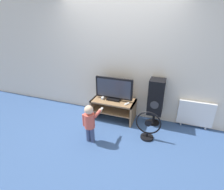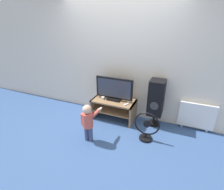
{
  "view_description": "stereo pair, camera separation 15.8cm",
  "coord_description": "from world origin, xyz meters",
  "px_view_note": "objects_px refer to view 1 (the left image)",
  "views": [
    {
      "loc": [
        1.15,
        -2.97,
        2.1
      ],
      "look_at": [
        0.0,
        0.14,
        0.61
      ],
      "focal_mm": 28.0,
      "sensor_mm": 36.0,
      "label": 1
    },
    {
      "loc": [
        1.29,
        -2.91,
        2.1
      ],
      "look_at": [
        0.0,
        0.14,
        0.61
      ],
      "focal_mm": 28.0,
      "sensor_mm": 36.0,
      "label": 2
    }
  ],
  "objects_px": {
    "television": "(114,89)",
    "remote_primary": "(127,104)",
    "child": "(90,121)",
    "speaker_tower": "(156,98)",
    "floor_fan": "(148,127)",
    "radiator": "(195,113)",
    "game_console": "(103,97)"
  },
  "relations": [
    {
      "from": "child",
      "to": "floor_fan",
      "type": "height_order",
      "value": "child"
    },
    {
      "from": "child",
      "to": "speaker_tower",
      "type": "xyz_separation_m",
      "value": [
        1.0,
        1.0,
        0.18
      ]
    },
    {
      "from": "speaker_tower",
      "to": "floor_fan",
      "type": "relative_size",
      "value": 1.74
    },
    {
      "from": "remote_primary",
      "to": "child",
      "type": "height_order",
      "value": "child"
    },
    {
      "from": "television",
      "to": "speaker_tower",
      "type": "relative_size",
      "value": 0.82
    },
    {
      "from": "game_console",
      "to": "child",
      "type": "xyz_separation_m",
      "value": [
        0.12,
        -0.89,
        -0.05
      ]
    },
    {
      "from": "child",
      "to": "radiator",
      "type": "bearing_deg",
      "value": 32.39
    },
    {
      "from": "remote_primary",
      "to": "speaker_tower",
      "type": "height_order",
      "value": "speaker_tower"
    },
    {
      "from": "speaker_tower",
      "to": "radiator",
      "type": "height_order",
      "value": "speaker_tower"
    },
    {
      "from": "child",
      "to": "remote_primary",
      "type": "bearing_deg",
      "value": 60.53
    },
    {
      "from": "floor_fan",
      "to": "radiator",
      "type": "bearing_deg",
      "value": 40.23
    },
    {
      "from": "game_console",
      "to": "radiator",
      "type": "height_order",
      "value": "radiator"
    },
    {
      "from": "child",
      "to": "speaker_tower",
      "type": "distance_m",
      "value": 1.42
    },
    {
      "from": "child",
      "to": "radiator",
      "type": "distance_m",
      "value": 2.13
    },
    {
      "from": "game_console",
      "to": "floor_fan",
      "type": "xyz_separation_m",
      "value": [
        1.08,
        -0.46,
        -0.22
      ]
    },
    {
      "from": "child",
      "to": "floor_fan",
      "type": "distance_m",
      "value": 1.07
    },
    {
      "from": "remote_primary",
      "to": "speaker_tower",
      "type": "bearing_deg",
      "value": 20.35
    },
    {
      "from": "child",
      "to": "speaker_tower",
      "type": "relative_size",
      "value": 0.74
    },
    {
      "from": "remote_primary",
      "to": "child",
      "type": "bearing_deg",
      "value": -119.47
    },
    {
      "from": "speaker_tower",
      "to": "floor_fan",
      "type": "height_order",
      "value": "speaker_tower"
    },
    {
      "from": "floor_fan",
      "to": "remote_primary",
      "type": "bearing_deg",
      "value": 144.76
    },
    {
      "from": "radiator",
      "to": "floor_fan",
      "type": "bearing_deg",
      "value": -139.77
    },
    {
      "from": "child",
      "to": "game_console",
      "type": "bearing_deg",
      "value": 97.4
    },
    {
      "from": "child",
      "to": "speaker_tower",
      "type": "height_order",
      "value": "speaker_tower"
    },
    {
      "from": "television",
      "to": "child",
      "type": "height_order",
      "value": "television"
    },
    {
      "from": "child",
      "to": "speaker_tower",
      "type": "bearing_deg",
      "value": 44.95
    },
    {
      "from": "remote_primary",
      "to": "child",
      "type": "distance_m",
      "value": 0.91
    },
    {
      "from": "game_console",
      "to": "floor_fan",
      "type": "bearing_deg",
      "value": -22.97
    },
    {
      "from": "game_console",
      "to": "television",
      "type": "bearing_deg",
      "value": 5.58
    },
    {
      "from": "remote_primary",
      "to": "floor_fan",
      "type": "bearing_deg",
      "value": -35.24
    },
    {
      "from": "television",
      "to": "remote_primary",
      "type": "relative_size",
      "value": 6.24
    },
    {
      "from": "remote_primary",
      "to": "child",
      "type": "relative_size",
      "value": 0.18
    }
  ]
}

